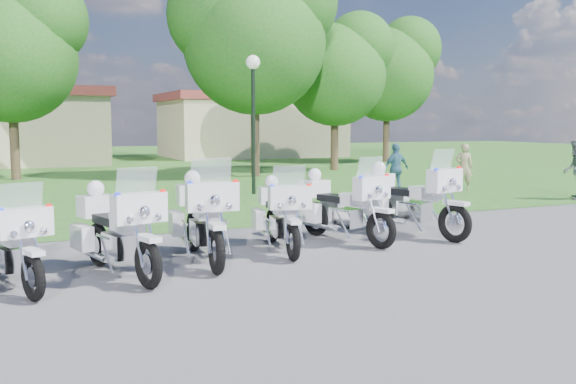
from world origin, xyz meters
name	(u,v)px	position (x,y,z in m)	size (l,w,h in m)	color
ground	(281,256)	(0.00, 0.00, 0.00)	(100.00, 100.00, 0.00)	#58585D
grass_lawn	(85,163)	(0.00, 27.00, 0.00)	(100.00, 48.00, 0.01)	#24621F
motorcycle_1	(7,242)	(-4.26, -0.32, 0.63)	(1.16, 2.17, 1.50)	black
motorcycle_2	(117,229)	(-2.76, -0.21, 0.69)	(1.18, 2.43, 1.66)	black
motorcycle_3	(202,216)	(-1.30, 0.28, 0.73)	(0.99, 2.59, 1.74)	black
motorcycle_4	(280,214)	(0.21, 0.53, 0.65)	(1.03, 2.30, 1.56)	black
motorcycle_5	(341,205)	(1.62, 0.85, 0.69)	(1.21, 2.41, 1.65)	black
motorcycle_6	(409,198)	(3.20, 0.87, 0.74)	(1.32, 2.56, 1.76)	black
lamp_post	(253,90)	(2.98, 8.98, 3.25)	(0.44, 0.44, 4.33)	black
tree_1	(9,44)	(-3.78, 17.65, 5.26)	(5.97, 5.09, 7.95)	#38281C
tree_2	(253,29)	(5.37, 15.13, 6.04)	(6.84, 5.84, 9.12)	#38281C
tree_3	(334,65)	(10.09, 16.91, 4.90)	(5.55, 4.74, 7.40)	#38281C
tree_4	(386,66)	(15.88, 21.45, 5.43)	(6.16, 5.26, 8.21)	#38281C
building_east	(252,125)	(11.00, 30.00, 2.07)	(11.44, 7.28, 4.10)	tan
bystander_a	(464,167)	(9.77, 7.16, 0.78)	(0.57, 0.37, 1.55)	gray
bystander_b	(576,170)	(11.06, 3.79, 0.88)	(0.85, 0.66, 1.76)	slate
bystander_c	(396,169)	(7.09, 7.16, 0.80)	(0.94, 0.39, 1.60)	#35647F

